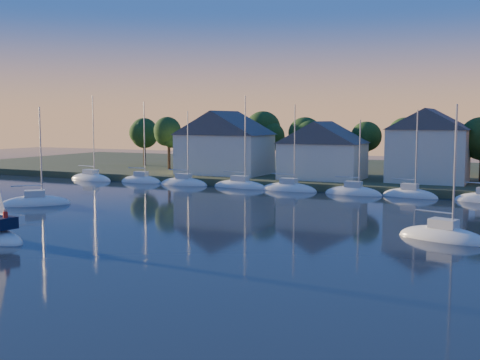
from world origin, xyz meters
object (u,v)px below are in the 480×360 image
Objects in this scene: clubhouse_west at (225,142)px; clubhouse_centre at (323,149)px; drifting_sailboat_right at (443,239)px; drifting_sailboat_left at (35,204)px; clubhouse_east at (429,145)px.

clubhouse_west reaches higher than clubhouse_centre.
clubhouse_centre is 1.00× the size of drifting_sailboat_right.
drifting_sailboat_left is (-22.32, -32.11, -5.04)m from clubhouse_centre.
clubhouse_centre is at bearing -171.87° from clubhouse_east.
clubhouse_centre is at bearing 138.10° from drifting_sailboat_right.
drifting_sailboat_left is at bearing -164.58° from drifting_sailboat_right.
clubhouse_centre is at bearing -3.58° from clubhouse_west.
drifting_sailboat_left is at bearing -100.81° from clubhouse_west.
drifting_sailboat_left is (-36.32, -34.11, -5.90)m from clubhouse_east.
drifting_sailboat_left is at bearing -136.80° from clubhouse_east.
clubhouse_east is 50.18m from drifting_sailboat_left.
clubhouse_east is at bearing -0.61° from drifting_sailboat_left.
clubhouse_centre is 1.10× the size of clubhouse_east.
clubhouse_east is at bearing 116.57° from drifting_sailboat_right.
drifting_sailboat_left is at bearing -124.81° from clubhouse_centre.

